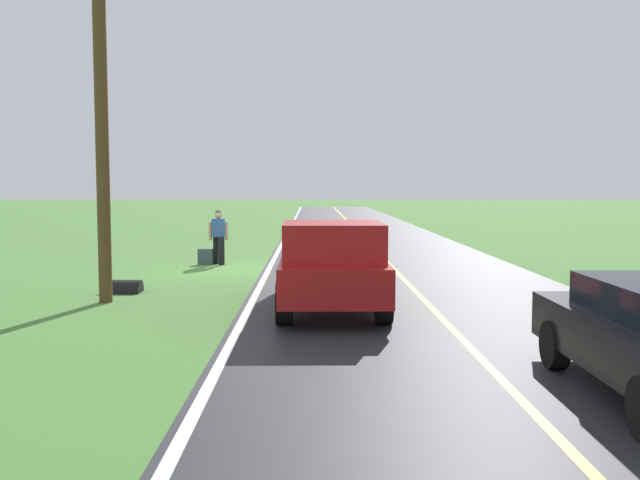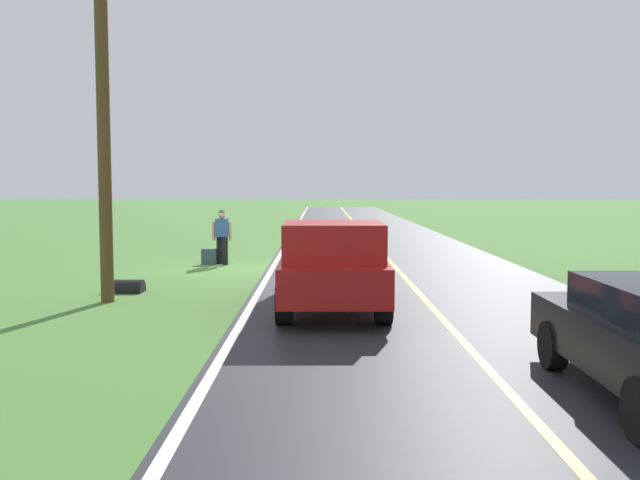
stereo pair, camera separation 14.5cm
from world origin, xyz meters
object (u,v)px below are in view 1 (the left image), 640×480
object	(u,v)px
hitchhiker_walking	(219,234)
pickup_truck_passing	(332,262)
suitcase_carried	(205,257)
utility_pole_roadside	(101,107)

from	to	relation	value
hitchhiker_walking	pickup_truck_passing	size ratio (longest dim) A/B	0.32
suitcase_carried	utility_pole_roadside	distance (m)	8.22
pickup_truck_passing	suitcase_carried	bearing A→B (deg)	-65.11
suitcase_carried	hitchhiker_walking	bearing A→B (deg)	100.86
hitchhiker_walking	pickup_truck_passing	distance (m)	8.89
pickup_truck_passing	utility_pole_roadside	xyz separation A→B (m)	(4.84, -1.00, 3.19)
hitchhiker_walking	utility_pole_roadside	world-z (taller)	utility_pole_roadside
hitchhiker_walking	pickup_truck_passing	world-z (taller)	pickup_truck_passing
pickup_truck_passing	utility_pole_roadside	world-z (taller)	utility_pole_roadside
suitcase_carried	utility_pole_roadside	xyz separation A→B (m)	(1.05, 7.15, 3.91)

